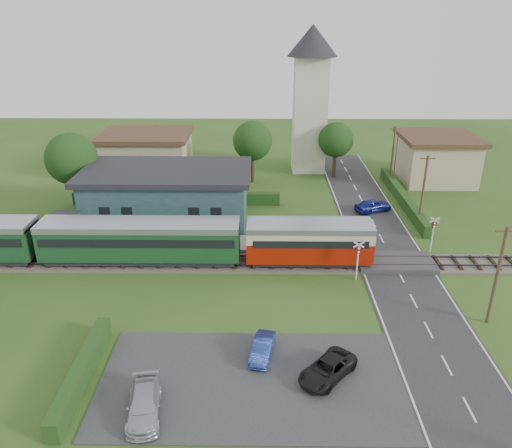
{
  "coord_description": "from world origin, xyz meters",
  "views": [
    {
      "loc": [
        -0.97,
        -34.15,
        19.41
      ],
      "look_at": [
        -1.39,
        4.0,
        2.74
      ],
      "focal_mm": 35.0,
      "sensor_mm": 36.0,
      "label": 1
    }
  ],
  "objects_px": {
    "train": "(101,240)",
    "equipment_hut": "(65,228)",
    "house_west": "(147,154)",
    "car_park_silver": "(144,405)",
    "station_building": "(168,195)",
    "car_park_blue": "(263,348)",
    "pedestrian_near": "(221,232)",
    "pedestrian_far": "(88,231)",
    "car_on_road": "(373,205)",
    "crossing_signal_near": "(358,255)",
    "house_east": "(436,158)",
    "crossing_signal_far": "(433,229)",
    "car_park_dark": "(328,369)",
    "church_tower": "(311,89)"
  },
  "relations": [
    {
      "from": "train",
      "to": "equipment_hut",
      "type": "bearing_deg",
      "value": 142.15
    },
    {
      "from": "house_west",
      "to": "car_park_silver",
      "type": "distance_m",
      "value": 40.37
    },
    {
      "from": "station_building",
      "to": "car_park_blue",
      "type": "height_order",
      "value": "station_building"
    },
    {
      "from": "car_park_blue",
      "to": "pedestrian_near",
      "type": "relative_size",
      "value": 1.79
    },
    {
      "from": "house_west",
      "to": "pedestrian_near",
      "type": "height_order",
      "value": "house_west"
    },
    {
      "from": "pedestrian_far",
      "to": "car_park_blue",
      "type": "bearing_deg",
      "value": -143.79
    },
    {
      "from": "equipment_hut",
      "to": "car_on_road",
      "type": "height_order",
      "value": "equipment_hut"
    },
    {
      "from": "car_park_blue",
      "to": "car_park_silver",
      "type": "relative_size",
      "value": 0.78
    },
    {
      "from": "house_west",
      "to": "crossing_signal_near",
      "type": "height_order",
      "value": "house_west"
    },
    {
      "from": "pedestrian_near",
      "to": "pedestrian_far",
      "type": "distance_m",
      "value": 11.6
    },
    {
      "from": "train",
      "to": "car_on_road",
      "type": "xyz_separation_m",
      "value": [
        24.39,
        11.56,
        -1.47
      ]
    },
    {
      "from": "equipment_hut",
      "to": "crossing_signal_near",
      "type": "bearing_deg",
      "value": -12.94
    },
    {
      "from": "train",
      "to": "house_east",
      "type": "xyz_separation_m",
      "value": [
        33.88,
        22.0,
        0.62
      ]
    },
    {
      "from": "crossing_signal_far",
      "to": "car_park_dark",
      "type": "relative_size",
      "value": 0.83
    },
    {
      "from": "crossing_signal_near",
      "to": "car_park_silver",
      "type": "bearing_deg",
      "value": -133.42
    },
    {
      "from": "crossing_signal_near",
      "to": "pedestrian_far",
      "type": "distance_m",
      "value": 23.26
    },
    {
      "from": "car_on_road",
      "to": "car_park_silver",
      "type": "distance_m",
      "value": 33.04
    },
    {
      "from": "crossing_signal_far",
      "to": "crossing_signal_near",
      "type": "bearing_deg",
      "value": -146.31
    },
    {
      "from": "car_park_silver",
      "to": "crossing_signal_near",
      "type": "bearing_deg",
      "value": 38.53
    },
    {
      "from": "car_on_road",
      "to": "station_building",
      "type": "bearing_deg",
      "value": 72.65
    },
    {
      "from": "house_west",
      "to": "car_park_blue",
      "type": "relative_size",
      "value": 3.38
    },
    {
      "from": "pedestrian_far",
      "to": "pedestrian_near",
      "type": "bearing_deg",
      "value": -98.46
    },
    {
      "from": "house_west",
      "to": "house_east",
      "type": "xyz_separation_m",
      "value": [
        35.0,
        -1.0,
        0.0
      ]
    },
    {
      "from": "equipment_hut",
      "to": "pedestrian_far",
      "type": "relative_size",
      "value": 1.33
    },
    {
      "from": "equipment_hut",
      "to": "car_park_silver",
      "type": "xyz_separation_m",
      "value": [
        11.06,
        -19.7,
        -1.08
      ]
    },
    {
      "from": "station_building",
      "to": "crossing_signal_far",
      "type": "height_order",
      "value": "station_building"
    },
    {
      "from": "church_tower",
      "to": "pedestrian_near",
      "type": "relative_size",
      "value": 9.88
    },
    {
      "from": "car_on_road",
      "to": "crossing_signal_near",
      "type": "bearing_deg",
      "value": 139.12
    },
    {
      "from": "equipment_hut",
      "to": "crossing_signal_far",
      "type": "relative_size",
      "value": 0.78
    },
    {
      "from": "house_west",
      "to": "car_on_road",
      "type": "height_order",
      "value": "house_west"
    },
    {
      "from": "crossing_signal_far",
      "to": "car_on_road",
      "type": "height_order",
      "value": "crossing_signal_far"
    },
    {
      "from": "station_building",
      "to": "car_park_dark",
      "type": "height_order",
      "value": "station_building"
    },
    {
      "from": "equipment_hut",
      "to": "pedestrian_far",
      "type": "height_order",
      "value": "equipment_hut"
    },
    {
      "from": "station_building",
      "to": "car_park_silver",
      "type": "distance_m",
      "value": 25.76
    },
    {
      "from": "station_building",
      "to": "house_west",
      "type": "relative_size",
      "value": 1.48
    },
    {
      "from": "car_park_blue",
      "to": "equipment_hut",
      "type": "bearing_deg",
      "value": 149.99
    },
    {
      "from": "station_building",
      "to": "house_east",
      "type": "distance_m",
      "value": 32.7
    },
    {
      "from": "train",
      "to": "car_park_silver",
      "type": "xyz_separation_m",
      "value": [
        6.95,
        -16.5,
        -1.51
      ]
    },
    {
      "from": "house_east",
      "to": "car_park_blue",
      "type": "height_order",
      "value": "house_east"
    },
    {
      "from": "crossing_signal_far",
      "to": "car_park_blue",
      "type": "bearing_deg",
      "value": -135.63
    },
    {
      "from": "equipment_hut",
      "to": "pedestrian_near",
      "type": "height_order",
      "value": "equipment_hut"
    },
    {
      "from": "car_park_dark",
      "to": "pedestrian_near",
      "type": "xyz_separation_m",
      "value": [
        -7.34,
        17.11,
        0.71
      ]
    },
    {
      "from": "equipment_hut",
      "to": "pedestrian_near",
      "type": "relative_size",
      "value": 1.43
    },
    {
      "from": "car_on_road",
      "to": "pedestrian_near",
      "type": "relative_size",
      "value": 2.16
    },
    {
      "from": "equipment_hut",
      "to": "house_east",
      "type": "xyz_separation_m",
      "value": [
        38.0,
        18.8,
        1.05
      ]
    },
    {
      "from": "car_on_road",
      "to": "car_park_blue",
      "type": "relative_size",
      "value": 1.21
    },
    {
      "from": "train",
      "to": "house_east",
      "type": "height_order",
      "value": "house_east"
    },
    {
      "from": "station_building",
      "to": "house_east",
      "type": "height_order",
      "value": "house_east"
    },
    {
      "from": "equipment_hut",
      "to": "house_east",
      "type": "bearing_deg",
      "value": 26.32
    },
    {
      "from": "station_building",
      "to": "car_on_road",
      "type": "height_order",
      "value": "station_building"
    }
  ]
}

